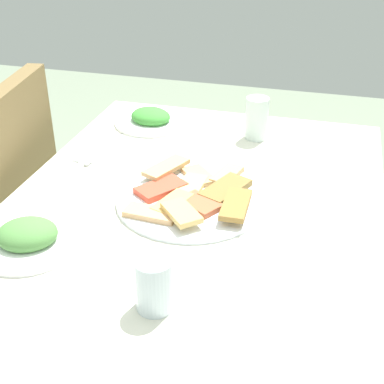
# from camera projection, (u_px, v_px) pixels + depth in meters

# --- Properties ---
(dining_table) EXTENTS (1.17, 0.86, 0.75)m
(dining_table) POSITION_uv_depth(u_px,v_px,m) (193.00, 233.00, 1.29)
(dining_table) COLOR silver
(dining_table) RESTS_ON ground_plane
(pide_platter) EXTENTS (0.35, 0.35, 0.04)m
(pide_platter) POSITION_uv_depth(u_px,v_px,m) (192.00, 197.00, 1.25)
(pide_platter) COLOR white
(pide_platter) RESTS_ON dining_table
(salad_plate_greens) EXTENTS (0.22, 0.22, 0.06)m
(salad_plate_greens) POSITION_uv_depth(u_px,v_px,m) (28.00, 237.00, 1.10)
(salad_plate_greens) COLOR white
(salad_plate_greens) RESTS_ON dining_table
(salad_plate_rice) EXTENTS (0.22, 0.22, 0.05)m
(salad_plate_rice) POSITION_uv_depth(u_px,v_px,m) (151.00, 119.00, 1.66)
(salad_plate_rice) COLOR white
(salad_plate_rice) RESTS_ON dining_table
(soda_can) EXTENTS (0.09, 0.09, 0.12)m
(soda_can) POSITION_uv_depth(u_px,v_px,m) (257.00, 118.00, 1.54)
(soda_can) COLOR silver
(soda_can) RESTS_ON dining_table
(drinking_glass) EXTENTS (0.07, 0.07, 0.10)m
(drinking_glass) POSITION_uv_depth(u_px,v_px,m) (154.00, 284.00, 0.92)
(drinking_glass) COLOR silver
(drinking_glass) RESTS_ON dining_table
(paper_napkin) EXTENTS (0.19, 0.19, 0.00)m
(paper_napkin) POSITION_uv_depth(u_px,v_px,m) (99.00, 151.00, 1.49)
(paper_napkin) COLOR white
(paper_napkin) RESTS_ON dining_table
(fork) EXTENTS (0.19, 0.04, 0.00)m
(fork) POSITION_uv_depth(u_px,v_px,m) (105.00, 150.00, 1.49)
(fork) COLOR silver
(fork) RESTS_ON paper_napkin
(spoon) EXTENTS (0.17, 0.05, 0.00)m
(spoon) POSITION_uv_depth(u_px,v_px,m) (93.00, 149.00, 1.50)
(spoon) COLOR silver
(spoon) RESTS_ON paper_napkin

